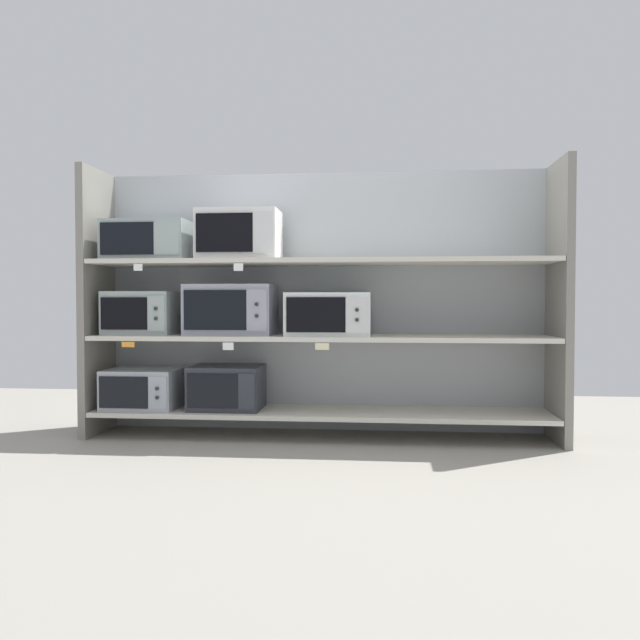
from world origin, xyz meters
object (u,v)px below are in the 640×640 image
at_px(microwave_3, 231,310).
at_px(microwave_4, 329,314).
at_px(microwave_1, 227,387).
at_px(microwave_5, 149,241).
at_px(microwave_0, 144,388).
at_px(microwave_2, 142,313).
at_px(microwave_6, 239,235).

distance_m(microwave_3, microwave_4, 0.65).
height_order(microwave_1, microwave_5, microwave_5).
relative_size(microwave_0, microwave_3, 0.83).
distance_m(microwave_1, microwave_2, 0.76).
relative_size(microwave_0, microwave_4, 0.88).
height_order(microwave_5, microwave_6, microwave_6).
bearing_deg(microwave_1, microwave_3, -0.02).
bearing_deg(microwave_1, microwave_2, 179.99).
bearing_deg(microwave_1, microwave_0, -179.99).
bearing_deg(microwave_2, microwave_4, -0.01).
bearing_deg(microwave_4, microwave_1, 179.99).
xyz_separation_m(microwave_4, microwave_6, (-0.59, 0.00, 0.52)).
distance_m(microwave_1, microwave_6, 1.01).
height_order(microwave_0, microwave_2, microwave_2).
bearing_deg(microwave_1, microwave_5, -180.00).
bearing_deg(microwave_2, microwave_0, -1.01).
height_order(microwave_0, microwave_1, microwave_1).
height_order(microwave_1, microwave_3, microwave_3).
xyz_separation_m(microwave_1, microwave_5, (-0.53, -0.00, 0.98)).
xyz_separation_m(microwave_2, microwave_4, (1.26, -0.00, -0.00)).
distance_m(microwave_2, microwave_4, 1.26).
relative_size(microwave_1, microwave_5, 0.84).
distance_m(microwave_0, microwave_2, 0.51).
height_order(microwave_2, microwave_4, microwave_2).
bearing_deg(microwave_1, microwave_4, -0.01).
distance_m(microwave_1, microwave_5, 1.11).
xyz_separation_m(microwave_2, microwave_6, (0.67, -0.00, 0.52)).
distance_m(microwave_0, microwave_3, 0.80).
relative_size(microwave_4, microwave_5, 0.98).
height_order(microwave_3, microwave_5, microwave_5).
bearing_deg(microwave_0, microwave_5, 0.06).
height_order(microwave_1, microwave_6, microwave_6).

